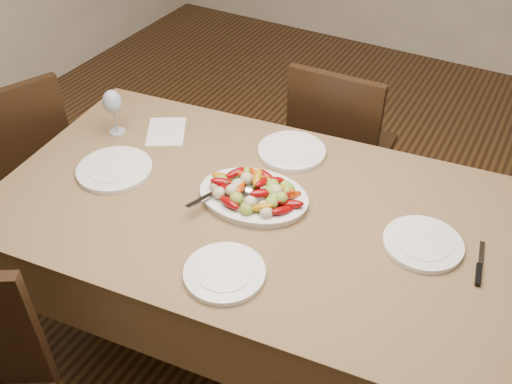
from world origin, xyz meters
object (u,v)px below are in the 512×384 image
object	(u,v)px
plate_far	(292,151)
dining_table	(256,279)
chair_left	(17,164)
plate_right	(423,244)
serving_platter	(254,198)
plate_left	(115,170)
chair_far	(343,147)
plate_near	(225,273)
wine_glass	(114,111)

from	to	relation	value
plate_far	dining_table	bearing A→B (deg)	-84.71
chair_left	plate_right	xyz separation A→B (m)	(1.84, 0.08, 0.29)
serving_platter	plate_right	distance (m)	0.59
chair_left	plate_left	xyz separation A→B (m)	(0.72, -0.09, 0.29)
dining_table	chair_far	distance (m)	0.87
plate_left	plate_far	bearing A→B (deg)	39.14
dining_table	plate_right	distance (m)	0.69
dining_table	chair_far	bearing A→B (deg)	90.30
chair_far	chair_left	world-z (taller)	same
plate_left	plate_near	bearing A→B (deg)	-21.05
serving_platter	plate_right	xyz separation A→B (m)	(0.59, 0.07, -0.00)
dining_table	plate_near	xyz separation A→B (m)	(0.07, -0.33, 0.39)
plate_right	plate_near	bearing A→B (deg)	-139.55
plate_far	chair_far	bearing A→B (deg)	87.04
plate_left	plate_far	world-z (taller)	same
dining_table	serving_platter	distance (m)	0.39
plate_left	plate_far	size ratio (longest dim) A/B	1.06
plate_left	plate_near	world-z (taller)	same
chair_far	serving_platter	bearing A→B (deg)	87.01
plate_left	wine_glass	xyz separation A→B (m)	(-0.16, 0.21, 0.09)
chair_left	plate_near	world-z (taller)	chair_left
chair_far	plate_right	xyz separation A→B (m)	(0.57, -0.78, 0.29)
plate_near	plate_left	bearing A→B (deg)	158.95
serving_platter	chair_far	bearing A→B (deg)	88.83
plate_left	wine_glass	distance (m)	0.28
serving_platter	plate_left	bearing A→B (deg)	-168.67
plate_far	wine_glass	size ratio (longest dim) A/B	1.29
plate_far	plate_near	distance (m)	0.68
chair_left	chair_far	bearing A→B (deg)	145.74
serving_platter	plate_far	world-z (taller)	serving_platter
serving_platter	plate_far	bearing A→B (deg)	91.75
wine_glass	dining_table	bearing A→B (deg)	-10.00
plate_far	wine_glass	bearing A→B (deg)	-162.66
plate_left	plate_near	distance (m)	0.68
chair_left	serving_platter	xyz separation A→B (m)	(1.25, 0.02, 0.30)
chair_far	plate_left	xyz separation A→B (m)	(-0.55, -0.95, 0.29)
chair_left	serving_platter	size ratio (longest dim) A/B	2.50
chair_left	wine_glass	distance (m)	0.68
dining_table	plate_left	distance (m)	0.69
plate_left	dining_table	bearing A→B (deg)	8.71
dining_table	chair_left	bearing A→B (deg)	179.78
chair_far	serving_platter	size ratio (longest dim) A/B	2.50
plate_left	serving_platter	bearing A→B (deg)	11.33
chair_far	wine_glass	distance (m)	1.10
serving_platter	wine_glass	world-z (taller)	wine_glass
plate_near	wine_glass	bearing A→B (deg)	150.18
chair_left	wine_glass	xyz separation A→B (m)	(0.55, 0.12, 0.39)
wine_glass	plate_left	bearing A→B (deg)	-52.42
plate_near	wine_glass	xyz separation A→B (m)	(-0.80, 0.46, 0.09)
plate_far	plate_near	xyz separation A→B (m)	(0.11, -0.67, 0.00)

